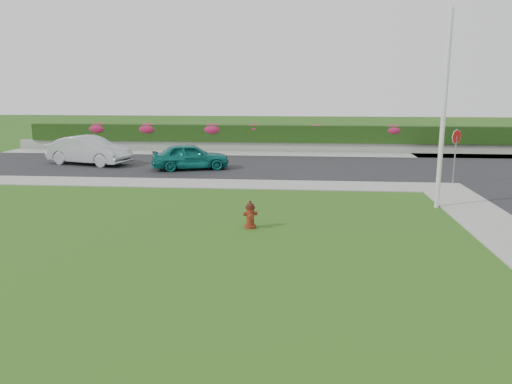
# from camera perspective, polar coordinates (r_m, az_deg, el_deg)

# --- Properties ---
(ground) EXTENTS (120.00, 120.00, 0.00)m
(ground) POSITION_cam_1_polar(r_m,az_deg,el_deg) (12.81, 0.15, -7.03)
(ground) COLOR black
(ground) RESTS_ON ground
(street_far) EXTENTS (26.00, 8.00, 0.04)m
(street_far) POSITION_cam_1_polar(r_m,az_deg,el_deg) (27.08, -7.88, 3.04)
(street_far) COLOR black
(street_far) RESTS_ON ground
(sidewalk_far) EXTENTS (24.00, 2.00, 0.04)m
(sidewalk_far) POSITION_cam_1_polar(r_m,az_deg,el_deg) (22.59, -13.17, 1.07)
(sidewalk_far) COLOR gray
(sidewalk_far) RESTS_ON ground
(curb_corner) EXTENTS (2.00, 2.00, 0.04)m
(curb_corner) POSITION_cam_1_polar(r_m,az_deg,el_deg) (22.28, 20.50, 0.47)
(curb_corner) COLOR gray
(curb_corner) RESTS_ON ground
(sidewalk_beyond) EXTENTS (34.00, 2.00, 0.04)m
(sidewalk_beyond) POSITION_cam_1_polar(r_m,az_deg,el_deg) (31.41, 1.32, 4.38)
(sidewalk_beyond) COLOR gray
(sidewalk_beyond) RESTS_ON ground
(retaining_wall) EXTENTS (34.00, 0.40, 0.60)m
(retaining_wall) POSITION_cam_1_polar(r_m,az_deg,el_deg) (32.86, 1.49, 5.21)
(retaining_wall) COLOR gray
(retaining_wall) RESTS_ON ground
(hedge) EXTENTS (32.00, 0.90, 1.10)m
(hedge) POSITION_cam_1_polar(r_m,az_deg,el_deg) (32.87, 1.51, 6.70)
(hedge) COLOR black
(hedge) RESTS_ON retaining_wall
(fire_hydrant) EXTENTS (0.44, 0.41, 0.83)m
(fire_hydrant) POSITION_cam_1_polar(r_m,az_deg,el_deg) (14.95, -0.66, -2.65)
(fire_hydrant) COLOR #59130E
(fire_hydrant) RESTS_ON ground
(sedan_teal) EXTENTS (4.17, 2.66, 1.32)m
(sedan_teal) POSITION_cam_1_polar(r_m,az_deg,el_deg) (25.56, -7.52, 4.07)
(sedan_teal) COLOR #0E6A62
(sedan_teal) RESTS_ON street_far
(sedan_silver) EXTENTS (4.86, 2.80, 1.52)m
(sedan_silver) POSITION_cam_1_polar(r_m,az_deg,el_deg) (28.43, -18.56, 4.54)
(sedan_silver) COLOR #B5B9BE
(sedan_silver) RESTS_ON street_far
(utility_pole) EXTENTS (0.16, 0.16, 6.68)m
(utility_pole) POSITION_cam_1_polar(r_m,az_deg,el_deg) (18.24, 20.67, 8.61)
(utility_pole) COLOR silver
(utility_pole) RESTS_ON ground
(stop_sign) EXTENTS (0.50, 0.44, 2.39)m
(stop_sign) POSITION_cam_1_polar(r_m,az_deg,el_deg) (23.05, 21.89, 5.12)
(stop_sign) COLOR slate
(stop_sign) RESTS_ON ground
(flower_clump_a) EXTENTS (1.50, 0.96, 0.75)m
(flower_clump_a) POSITION_cam_1_polar(r_m,az_deg,el_deg) (35.38, -17.57, 6.94)
(flower_clump_a) COLOR #AE1D42
(flower_clump_a) RESTS_ON hedge
(flower_clump_b) EXTENTS (1.51, 0.97, 0.76)m
(flower_clump_b) POSITION_cam_1_polar(r_m,az_deg,el_deg) (34.21, -12.23, 7.06)
(flower_clump_b) COLOR #AE1D42
(flower_clump_b) RESTS_ON hedge
(flower_clump_c) EXTENTS (1.51, 0.97, 0.76)m
(flower_clump_c) POSITION_cam_1_polar(r_m,az_deg,el_deg) (33.18, -4.96, 7.14)
(flower_clump_c) COLOR #AE1D42
(flower_clump_c) RESTS_ON hedge
(flower_clump_d) EXTENTS (1.13, 0.73, 0.56)m
(flower_clump_d) POSITION_cam_1_polar(r_m,az_deg,el_deg) (32.82, -0.24, 7.27)
(flower_clump_d) COLOR #AE1D42
(flower_clump_d) RESTS_ON hedge
(flower_clump_e) EXTENTS (1.07, 0.69, 0.54)m
(flower_clump_e) POSITION_cam_1_polar(r_m,az_deg,el_deg) (32.69, 6.94, 7.18)
(flower_clump_e) COLOR #AE1D42
(flower_clump_e) RESTS_ON hedge
(flower_clump_f) EXTENTS (1.36, 0.88, 0.68)m
(flower_clump_f) POSITION_cam_1_polar(r_m,az_deg,el_deg) (33.21, 15.40, 6.82)
(flower_clump_f) COLOR #AE1D42
(flower_clump_f) RESTS_ON hedge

